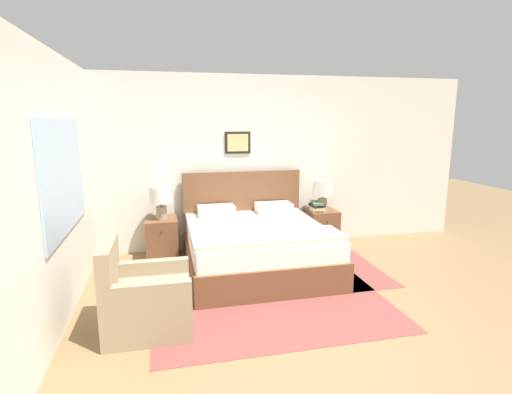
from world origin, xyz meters
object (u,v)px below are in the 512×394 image
at_px(bed, 256,245).
at_px(nightstand_by_door, 321,228).
at_px(table_lamp_near_window, 161,197).
at_px(nightstand_near_window, 162,238).
at_px(table_lamp_by_door, 323,190).
at_px(armchair, 144,301).

height_order(bed, nightstand_by_door, bed).
xyz_separation_m(nightstand_by_door, table_lamp_near_window, (-2.41, -0.02, 0.60)).
distance_m(nightstand_near_window, table_lamp_by_door, 2.49).
relative_size(armchair, table_lamp_near_window, 1.88).
xyz_separation_m(armchair, table_lamp_near_window, (0.18, 2.01, 0.58)).
height_order(armchair, nightstand_by_door, armchair).
height_order(nightstand_near_window, table_lamp_near_window, table_lamp_near_window).
bearing_deg(armchair, nightstand_by_door, 128.90).
bearing_deg(armchair, table_lamp_near_window, 175.76).
distance_m(bed, armchair, 1.89).
bearing_deg(nightstand_by_door, nightstand_near_window, 180.00).
relative_size(nightstand_near_window, table_lamp_near_window, 1.22).
relative_size(bed, nightstand_by_door, 3.46).
xyz_separation_m(nightstand_near_window, nightstand_by_door, (2.42, 0.00, 0.00)).
bearing_deg(table_lamp_by_door, armchair, -142.15).
xyz_separation_m(nightstand_near_window, table_lamp_by_door, (2.42, -0.02, 0.60)).
height_order(nightstand_near_window, table_lamp_by_door, table_lamp_by_door).
relative_size(armchair, nightstand_by_door, 1.55).
height_order(bed, table_lamp_near_window, bed).
bearing_deg(nightstand_by_door, table_lamp_by_door, -97.09).
bearing_deg(nightstand_near_window, nightstand_by_door, 0.00).
bearing_deg(nightstand_near_window, table_lamp_by_door, -0.53).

